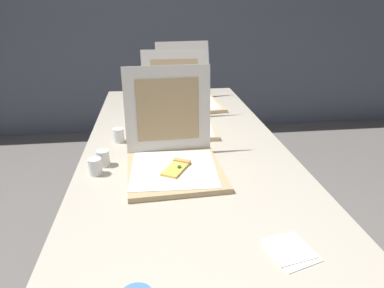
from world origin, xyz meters
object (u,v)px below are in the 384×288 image
pizza_box_front (173,157)px  cup_white_mid (119,135)px  pizza_box_back (190,96)px  napkin_pile (290,251)px  table (184,150)px  cup_white_near_left (95,166)px  cup_white_near_center (103,158)px  pizza_box_middle (178,117)px

pizza_box_front → cup_white_mid: bearing=124.5°
pizza_box_front → cup_white_mid: (-0.25, 0.33, -0.02)m
pizza_box_back → cup_white_mid: size_ratio=7.46×
pizza_box_back → napkin_pile: bearing=-92.4°
table → pizza_box_front: bearing=-104.7°
cup_white_near_left → napkin_pile: size_ratio=0.44×
cup_white_near_center → table: bearing=29.6°
cup_white_near_left → cup_white_near_center: bearing=73.3°
pizza_box_middle → napkin_pile: 1.10m
table → pizza_box_front: (-0.07, -0.28, 0.10)m
table → pizza_box_back: (0.11, 0.67, 0.10)m
pizza_box_middle → cup_white_near_left: pizza_box_middle is taller
pizza_box_back → napkin_pile: size_ratio=3.27×
cup_white_mid → napkin_pile: size_ratio=0.44×
pizza_box_back → napkin_pile: pizza_box_back is taller
cup_white_near_left → cup_white_mid: size_ratio=1.00×
table → pizza_box_middle: bearing=92.5°
pizza_box_front → cup_white_mid: pizza_box_front is taller
table → cup_white_near_center: cup_white_near_center is taller
pizza_box_middle → cup_white_near_left: size_ratio=6.52×
pizza_box_middle → pizza_box_back: bearing=74.5°
pizza_box_front → napkin_pile: bearing=-65.0°
pizza_box_middle → napkin_pile: bearing=-78.2°
pizza_box_middle → pizza_box_back: pizza_box_middle is taller
table → cup_white_mid: (-0.33, 0.05, 0.08)m
cup_white_near_left → cup_white_near_center: same height
table → pizza_box_front: 0.31m
cup_white_mid → cup_white_near_left: bearing=-101.3°
cup_white_near_left → table: bearing=36.2°
pizza_box_front → pizza_box_back: pizza_box_front is taller
pizza_box_back → cup_white_near_center: size_ratio=7.46×
table → cup_white_near_left: cup_white_near_left is taller
pizza_box_middle → napkin_pile: pizza_box_middle is taller
pizza_box_back → cup_white_mid: bearing=-132.0°
pizza_box_front → napkin_pile: pizza_box_front is taller
table → napkin_pile: bearing=-75.2°
pizza_box_back → cup_white_near_center: bearing=-125.4°
pizza_box_front → pizza_box_middle: (0.06, 0.52, 0.00)m
table → pizza_box_middle: 0.26m
pizza_box_middle → cup_white_near_center: pizza_box_middle is taller
pizza_box_front → cup_white_near_left: size_ratio=6.35×
table → pizza_box_front: size_ratio=4.90×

